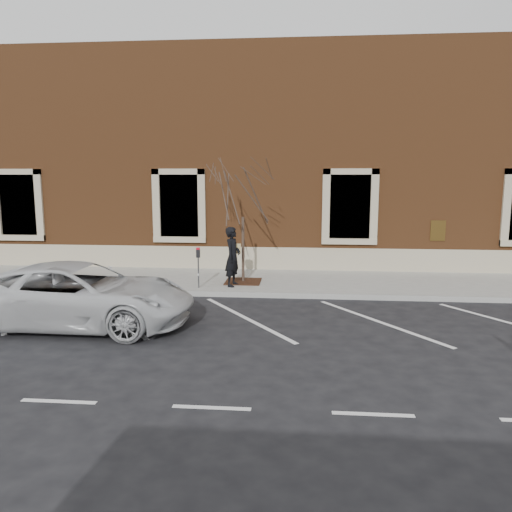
# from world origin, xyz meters

# --- Properties ---
(ground) EXTENTS (120.00, 120.00, 0.00)m
(ground) POSITION_xyz_m (0.00, 0.00, 0.00)
(ground) COLOR #28282B
(ground) RESTS_ON ground
(sidewalk_near) EXTENTS (40.00, 3.50, 0.15)m
(sidewalk_near) POSITION_xyz_m (0.00, 1.75, 0.07)
(sidewalk_near) COLOR #B9B8AE
(sidewalk_near) RESTS_ON ground
(curb_near) EXTENTS (40.00, 0.12, 0.15)m
(curb_near) POSITION_xyz_m (0.00, -0.05, 0.07)
(curb_near) COLOR #9E9E99
(curb_near) RESTS_ON ground
(parking_stripes) EXTENTS (28.00, 4.40, 0.01)m
(parking_stripes) POSITION_xyz_m (0.00, -2.20, 0.00)
(parking_stripes) COLOR silver
(parking_stripes) RESTS_ON ground
(building_civic) EXTENTS (40.00, 8.62, 8.00)m
(building_civic) POSITION_xyz_m (0.00, 7.74, 4.00)
(building_civic) COLOR brown
(building_civic) RESTS_ON ground
(man) EXTENTS (0.59, 0.75, 1.80)m
(man) POSITION_xyz_m (-0.71, 0.71, 1.05)
(man) COLOR black
(man) RESTS_ON sidewalk_near
(parking_meter) EXTENTS (0.11, 0.08, 1.22)m
(parking_meter) POSITION_xyz_m (-1.70, 0.35, 0.99)
(parking_meter) COLOR #595B60
(parking_meter) RESTS_ON sidewalk_near
(tree_grate) EXTENTS (1.10, 1.10, 0.03)m
(tree_grate) POSITION_xyz_m (-0.47, 1.33, 0.16)
(tree_grate) COLOR #3A1E12
(tree_grate) RESTS_ON sidewalk_near
(sapling) EXTENTS (2.24, 2.24, 3.73)m
(sapling) POSITION_xyz_m (-0.47, 1.33, 2.76)
(sapling) COLOR #443329
(sapling) RESTS_ON sidewalk_near
(white_truck) EXTENTS (5.31, 2.48, 1.47)m
(white_truck) POSITION_xyz_m (-3.79, -3.15, 0.74)
(white_truck) COLOR silver
(white_truck) RESTS_ON ground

